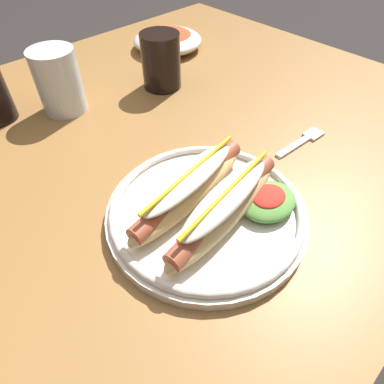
# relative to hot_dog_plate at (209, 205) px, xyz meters

# --- Properties ---
(ground_plane) EXTENTS (8.00, 8.00, 0.00)m
(ground_plane) POSITION_rel_hot_dog_plate_xyz_m (0.02, 0.22, -0.77)
(ground_plane) COLOR #2D2826
(dining_table) EXTENTS (1.32, 0.97, 0.74)m
(dining_table) POSITION_rel_hot_dog_plate_xyz_m (0.02, 0.22, -0.12)
(dining_table) COLOR olive
(dining_table) RESTS_ON ground_plane
(hot_dog_plate) EXTENTS (0.29, 0.29, 0.08)m
(hot_dog_plate) POSITION_rel_hot_dog_plate_xyz_m (0.00, 0.00, 0.00)
(hot_dog_plate) COLOR silver
(hot_dog_plate) RESTS_ON dining_table
(fork) EXTENTS (0.12, 0.03, 0.00)m
(fork) POSITION_rel_hot_dog_plate_xyz_m (0.25, 0.01, -0.02)
(fork) COLOR silver
(fork) RESTS_ON dining_table
(soda_cup) EXTENTS (0.08, 0.08, 0.12)m
(soda_cup) POSITION_rel_hot_dog_plate_xyz_m (0.20, 0.34, 0.03)
(soda_cup) COLOR black
(soda_cup) RESTS_ON dining_table
(water_cup) EXTENTS (0.09, 0.09, 0.12)m
(water_cup) POSITION_rel_hot_dog_plate_xyz_m (-0.00, 0.41, 0.04)
(water_cup) COLOR silver
(water_cup) RESTS_ON dining_table
(side_bowl) EXTENTS (0.18, 0.18, 0.05)m
(side_bowl) POSITION_rel_hot_dog_plate_xyz_m (0.34, 0.49, -0.00)
(side_bowl) COLOR silver
(side_bowl) RESTS_ON dining_table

